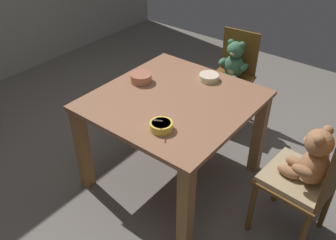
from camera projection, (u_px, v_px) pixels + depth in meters
name	position (u px, v px, depth m)	size (l,w,h in m)	color
ground_plane	(173.00, 177.00, 2.90)	(5.20, 5.20, 0.04)	#69635B
dining_table	(174.00, 115.00, 2.55)	(1.07, 1.03, 0.72)	#8B5C41
teddy_chair_near_front	(309.00, 170.00, 2.12)	(0.45, 0.44, 0.93)	brown
teddy_chair_near_right	(233.00, 68.00, 3.24)	(0.40, 0.40, 0.86)	brown
porridge_bowl_terracotta_far_center	(141.00, 78.00, 2.65)	(0.16, 0.16, 0.06)	#B56C52
porridge_bowl_cream_near_right	(209.00, 77.00, 2.67)	(0.15, 0.15, 0.05)	beige
porridge_bowl_yellow_near_left	(161.00, 126.00, 2.17)	(0.15, 0.14, 0.12)	yellow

